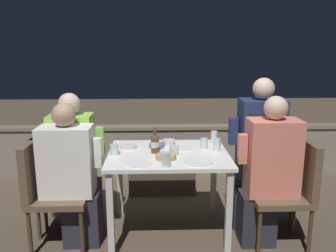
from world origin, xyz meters
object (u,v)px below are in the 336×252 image
object	(u,v)px
person_navy_jumper	(257,154)
chair_left_near	(47,184)
person_white_polo	(72,176)
chair_left_far	(54,173)
beer_bottle	(155,143)
person_green_blouse	(76,162)
chair_right_near	(292,183)
person_coral_top	(268,172)
chair_right_far	(278,170)

from	to	relation	value
person_navy_jumper	chair_left_near	bearing A→B (deg)	-171.88
chair_left_near	person_white_polo	bearing A→B (deg)	0.00
chair_left_far	beer_bottle	distance (m)	0.97
person_green_blouse	person_navy_jumper	bearing A→B (deg)	-0.26
chair_left_near	beer_bottle	distance (m)	0.95
chair_right_near	person_coral_top	distance (m)	0.23
person_white_polo	beer_bottle	distance (m)	0.73
chair_right_near	beer_bottle	world-z (taller)	beer_bottle
person_green_blouse	chair_right_far	distance (m)	1.82
chair_left_near	chair_left_far	size ratio (longest dim) A/B	1.00
chair_left_far	person_coral_top	xyz separation A→B (m)	(1.83, -0.31, 0.10)
person_white_polo	person_green_blouse	size ratio (longest dim) A/B	0.97
person_white_polo	person_navy_jumper	world-z (taller)	person_navy_jumper
person_green_blouse	chair_left_far	bearing A→B (deg)	180.00
person_green_blouse	chair_right_far	size ratio (longest dim) A/B	1.39
chair_left_far	beer_bottle	world-z (taller)	beer_bottle
chair_left_near	chair_right_near	xyz separation A→B (m)	(2.02, -0.05, 0.00)
person_green_blouse	chair_right_far	world-z (taller)	person_green_blouse
chair_right_far	person_navy_jumper	xyz separation A→B (m)	(-0.20, -0.00, 0.16)
person_green_blouse	person_coral_top	size ratio (longest dim) A/B	0.99
chair_right_near	person_green_blouse	bearing A→B (deg)	170.35
person_white_polo	person_coral_top	bearing A→B (deg)	-1.66
person_green_blouse	beer_bottle	world-z (taller)	person_green_blouse
chair_right_near	person_navy_jumper	world-z (taller)	person_navy_jumper
chair_left_far	person_coral_top	size ratio (longest dim) A/B	0.71
chair_right_near	chair_left_near	bearing A→B (deg)	178.68
chair_right_near	chair_right_far	xyz separation A→B (m)	(-0.01, 0.30, 0.00)
chair_right_near	chair_right_far	bearing A→B (deg)	92.51
chair_right_near	beer_bottle	size ratio (longest dim) A/B	4.06
chair_left_far	chair_right_far	xyz separation A→B (m)	(2.02, -0.01, 0.00)
chair_left_far	chair_right_far	world-z (taller)	same
person_coral_top	person_green_blouse	bearing A→B (deg)	169.15
chair_left_near	chair_left_far	bearing A→B (deg)	93.56
person_green_blouse	beer_bottle	distance (m)	0.74
beer_bottle	chair_left_far	bearing A→B (deg)	171.49
chair_left_near	person_green_blouse	xyz separation A→B (m)	(0.19, 0.26, 0.10)
chair_left_far	person_white_polo	bearing A→B (deg)	-49.71
person_navy_jumper	beer_bottle	size ratio (longest dim) A/B	6.22
person_coral_top	person_white_polo	bearing A→B (deg)	178.34
chair_left_near	chair_right_far	xyz separation A→B (m)	(2.01, 0.26, 0.00)
person_white_polo	chair_right_far	size ratio (longest dim) A/B	1.35
beer_bottle	person_white_polo	bearing A→B (deg)	-169.31
beer_bottle	chair_left_near	bearing A→B (deg)	-171.77
person_white_polo	chair_right_near	world-z (taller)	person_white_polo
chair_left_near	person_coral_top	size ratio (longest dim) A/B	0.71
chair_left_far	person_navy_jumper	world-z (taller)	person_navy_jumper
chair_right_far	person_coral_top	bearing A→B (deg)	-122.40
person_white_polo	person_navy_jumper	size ratio (longest dim) A/B	0.88
person_coral_top	chair_right_far	world-z (taller)	person_coral_top
chair_right_far	beer_bottle	world-z (taller)	beer_bottle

